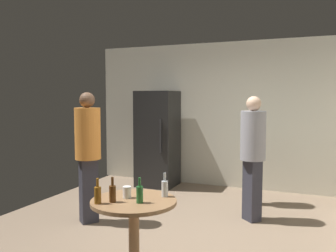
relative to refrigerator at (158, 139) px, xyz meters
name	(u,v)px	position (x,y,z in m)	size (l,w,h in m)	color
ground_plane	(179,240)	(1.27, -2.20, -0.95)	(5.20, 5.20, 0.10)	#7A6651
wall_back	(229,115)	(1.27, 0.43, 0.45)	(5.32, 0.06, 2.70)	beige
refrigerator	(158,139)	(0.00, 0.00, 0.00)	(0.70, 0.68, 1.80)	black
foreground_table	(134,211)	(1.24, -3.29, -0.27)	(0.80, 0.80, 0.73)	olive
beer_bottle_amber	(98,194)	(1.00, -3.52, -0.08)	(0.06, 0.06, 0.23)	#8C5919
beer_bottle_brown	(113,193)	(1.10, -3.43, -0.08)	(0.06, 0.06, 0.23)	#593314
beer_bottle_green	(140,194)	(1.33, -3.35, -0.08)	(0.06, 0.06, 0.23)	#26662D
beer_bottle_clear	(165,188)	(1.46, -3.08, -0.08)	(0.06, 0.06, 0.23)	silver
plastic_cup_white	(127,192)	(1.15, -3.26, -0.11)	(0.08, 0.08, 0.11)	white
person_in_orange_shirt	(88,147)	(-0.02, -2.21, 0.13)	(0.48, 0.48, 1.75)	#2D2D38
person_in_gray_shirt	(253,148)	(2.00, -1.30, 0.09)	(0.48, 0.48, 1.70)	#2D2D38
person_in_teal_shirt	(253,143)	(1.88, -0.54, 0.07)	(0.41, 0.41, 1.66)	#2D2D38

